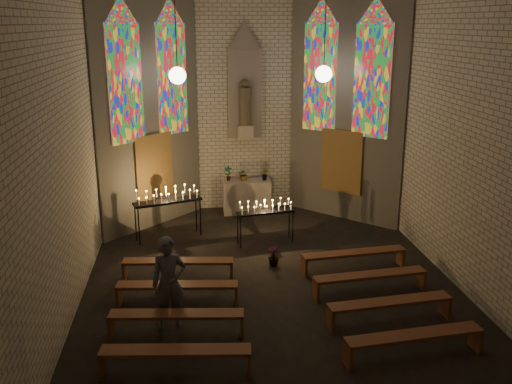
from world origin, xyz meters
TOP-DOWN VIEW (x-y plane):
  - floor at (0.00, 0.00)m, footprint 12.00×12.00m
  - room at (-0.00, 3.37)m, footprint 8.22×12.43m
  - altar at (0.00, 5.45)m, footprint 1.40×0.60m
  - flower_vase_left at (-0.55, 5.47)m, footprint 0.26×0.20m
  - flower_vase_center at (-0.08, 5.44)m, footprint 0.35×0.31m
  - flower_vase_right at (0.54, 5.39)m, footprint 0.25×0.22m
  - aisle_flower_pot at (0.21, 1.49)m, footprint 0.33×0.33m
  - votive_stand_left at (-2.27, 3.57)m, footprint 1.82×0.97m
  - votive_stand_right at (0.21, 2.90)m, footprint 1.53×0.61m
  - pew_left_0 at (-2.00, 0.98)m, footprint 2.46×0.60m
  - pew_right_0 at (2.00, 0.98)m, footprint 2.46×0.60m
  - pew_left_1 at (-2.00, -0.22)m, footprint 2.46×0.60m
  - pew_right_1 at (2.00, -0.22)m, footprint 2.46×0.60m
  - pew_left_2 at (-2.00, -1.42)m, footprint 2.46×0.60m
  - pew_right_2 at (2.00, -1.42)m, footprint 2.46×0.60m
  - pew_left_3 at (-2.00, -2.62)m, footprint 2.46×0.60m
  - pew_right_3 at (2.00, -2.62)m, footprint 2.46×0.60m
  - visitor at (-2.13, -1.02)m, footprint 0.70×0.51m

SIDE VIEW (x-z plane):
  - floor at x=0.00m, z-range 0.00..0.00m
  - aisle_flower_pot at x=0.21m, z-range 0.00..0.46m
  - pew_left_0 at x=-2.00m, z-range 0.15..0.61m
  - pew_right_0 at x=2.00m, z-range 0.15..0.61m
  - pew_left_1 at x=-2.00m, z-range 0.15..0.61m
  - pew_right_1 at x=2.00m, z-range 0.15..0.61m
  - pew_left_2 at x=-2.00m, z-range 0.15..0.61m
  - pew_right_2 at x=2.00m, z-range 0.15..0.61m
  - pew_left_3 at x=-2.00m, z-range 0.15..0.61m
  - pew_right_3 at x=2.00m, z-range 0.15..0.61m
  - altar at x=0.00m, z-range 0.00..1.00m
  - visitor at x=-2.13m, z-range 0.00..1.77m
  - votive_stand_right at x=0.21m, z-range 0.39..1.49m
  - votive_stand_left at x=-2.27m, z-range 0.47..1.77m
  - flower_vase_center at x=-0.08m, z-range 1.00..1.37m
  - flower_vase_right at x=0.54m, z-range 1.00..1.38m
  - flower_vase_left at x=-0.55m, z-range 1.00..1.45m
  - room at x=0.00m, z-range 0.21..7.22m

